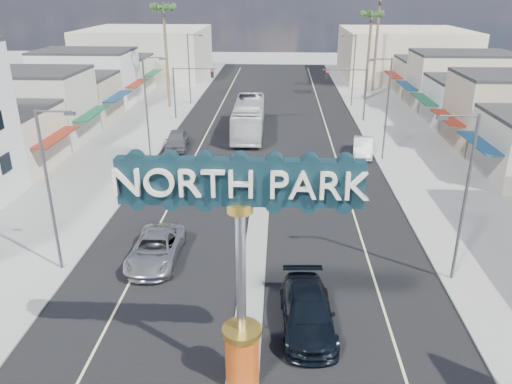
# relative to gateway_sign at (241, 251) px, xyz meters

# --- Properties ---
(ground) EXTENTS (160.00, 160.00, 0.00)m
(ground) POSITION_rel_gateway_sign_xyz_m (0.00, 28.02, -5.93)
(ground) COLOR gray
(ground) RESTS_ON ground
(road) EXTENTS (20.00, 120.00, 0.01)m
(road) POSITION_rel_gateway_sign_xyz_m (0.00, 28.02, -5.92)
(road) COLOR black
(road) RESTS_ON ground
(median_island) EXTENTS (1.30, 30.00, 0.16)m
(median_island) POSITION_rel_gateway_sign_xyz_m (0.00, 12.02, -5.85)
(median_island) COLOR gray
(median_island) RESTS_ON ground
(sidewalk_left) EXTENTS (8.00, 120.00, 0.12)m
(sidewalk_left) POSITION_rel_gateway_sign_xyz_m (-14.00, 28.02, -5.87)
(sidewalk_left) COLOR gray
(sidewalk_left) RESTS_ON ground
(sidewalk_right) EXTENTS (8.00, 120.00, 0.12)m
(sidewalk_right) POSITION_rel_gateway_sign_xyz_m (14.00, 28.02, -5.87)
(sidewalk_right) COLOR gray
(sidewalk_right) RESTS_ON ground
(storefront_row_left) EXTENTS (12.00, 42.00, 6.00)m
(storefront_row_left) POSITION_rel_gateway_sign_xyz_m (-24.00, 41.02, -2.93)
(storefront_row_left) COLOR beige
(storefront_row_left) RESTS_ON ground
(storefront_row_right) EXTENTS (12.00, 42.00, 6.00)m
(storefront_row_right) POSITION_rel_gateway_sign_xyz_m (24.00, 41.02, -2.93)
(storefront_row_right) COLOR #B7B29E
(storefront_row_right) RESTS_ON ground
(backdrop_far_left) EXTENTS (20.00, 20.00, 8.00)m
(backdrop_far_left) POSITION_rel_gateway_sign_xyz_m (-22.00, 73.02, -1.93)
(backdrop_far_left) COLOR #B7B29E
(backdrop_far_left) RESTS_ON ground
(backdrop_far_right) EXTENTS (20.00, 20.00, 8.00)m
(backdrop_far_right) POSITION_rel_gateway_sign_xyz_m (22.00, 73.02, -1.93)
(backdrop_far_right) COLOR beige
(backdrop_far_right) RESTS_ON ground
(gateway_sign) EXTENTS (8.20, 1.50, 9.15)m
(gateway_sign) POSITION_rel_gateway_sign_xyz_m (0.00, 0.00, 0.00)
(gateway_sign) COLOR red
(gateway_sign) RESTS_ON median_island
(traffic_signal_left) EXTENTS (5.09, 0.45, 6.00)m
(traffic_signal_left) POSITION_rel_gateway_sign_xyz_m (-9.18, 42.02, -1.65)
(traffic_signal_left) COLOR #47474C
(traffic_signal_left) RESTS_ON ground
(traffic_signal_right) EXTENTS (5.09, 0.45, 6.00)m
(traffic_signal_right) POSITION_rel_gateway_sign_xyz_m (9.18, 42.02, -1.65)
(traffic_signal_right) COLOR #47474C
(traffic_signal_right) RESTS_ON ground
(streetlight_l_near) EXTENTS (2.03, 0.22, 9.00)m
(streetlight_l_near) POSITION_rel_gateway_sign_xyz_m (-10.43, 8.02, -0.86)
(streetlight_l_near) COLOR #47474C
(streetlight_l_near) RESTS_ON ground
(streetlight_l_mid) EXTENTS (2.03, 0.22, 9.00)m
(streetlight_l_mid) POSITION_rel_gateway_sign_xyz_m (-10.43, 28.02, -0.86)
(streetlight_l_mid) COLOR #47474C
(streetlight_l_mid) RESTS_ON ground
(streetlight_l_far) EXTENTS (2.03, 0.22, 9.00)m
(streetlight_l_far) POSITION_rel_gateway_sign_xyz_m (-10.43, 50.02, -0.86)
(streetlight_l_far) COLOR #47474C
(streetlight_l_far) RESTS_ON ground
(streetlight_r_near) EXTENTS (2.03, 0.22, 9.00)m
(streetlight_r_near) POSITION_rel_gateway_sign_xyz_m (10.43, 8.02, -0.86)
(streetlight_r_near) COLOR #47474C
(streetlight_r_near) RESTS_ON ground
(streetlight_r_mid) EXTENTS (2.03, 0.22, 9.00)m
(streetlight_r_mid) POSITION_rel_gateway_sign_xyz_m (10.43, 28.02, -0.86)
(streetlight_r_mid) COLOR #47474C
(streetlight_r_mid) RESTS_ON ground
(streetlight_r_far) EXTENTS (2.03, 0.22, 9.00)m
(streetlight_r_far) POSITION_rel_gateway_sign_xyz_m (10.43, 50.02, -0.86)
(streetlight_r_far) COLOR #47474C
(streetlight_r_far) RESTS_ON ground
(palm_left_far) EXTENTS (2.60, 2.60, 13.10)m
(palm_left_far) POSITION_rel_gateway_sign_xyz_m (-13.00, 48.02, 5.57)
(palm_left_far) COLOR brown
(palm_left_far) RESTS_ON ground
(palm_right_mid) EXTENTS (2.60, 2.60, 12.10)m
(palm_right_mid) POSITION_rel_gateway_sign_xyz_m (13.00, 54.02, 4.67)
(palm_right_mid) COLOR brown
(palm_right_mid) RESTS_ON ground
(palm_right_far) EXTENTS (2.60, 2.60, 14.10)m
(palm_right_far) POSITION_rel_gateway_sign_xyz_m (15.00, 60.02, 6.46)
(palm_right_far) COLOR brown
(palm_right_far) RESTS_ON ground
(suv_left) EXTENTS (2.65, 5.69, 1.58)m
(suv_left) POSITION_rel_gateway_sign_xyz_m (-5.58, 9.20, -5.14)
(suv_left) COLOR #9D9DA2
(suv_left) RESTS_ON ground
(suv_right) EXTENTS (2.61, 5.82, 1.66)m
(suv_right) POSITION_rel_gateway_sign_xyz_m (2.70, 3.62, -5.10)
(suv_right) COLOR black
(suv_right) RESTS_ON ground
(car_parked_left) EXTENTS (2.45, 5.15, 1.70)m
(car_parked_left) POSITION_rel_gateway_sign_xyz_m (-8.59, 30.63, -5.08)
(car_parked_left) COLOR slate
(car_parked_left) RESTS_ON ground
(car_parked_right) EXTENTS (2.32, 5.02, 1.59)m
(car_parked_right) POSITION_rel_gateway_sign_xyz_m (9.00, 29.29, -5.13)
(car_parked_right) COLOR silver
(car_parked_right) RESTS_ON ground
(city_bus) EXTENTS (3.11, 12.69, 3.52)m
(city_bus) POSITION_rel_gateway_sign_xyz_m (-2.00, 36.23, -4.17)
(city_bus) COLOR silver
(city_bus) RESTS_ON ground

